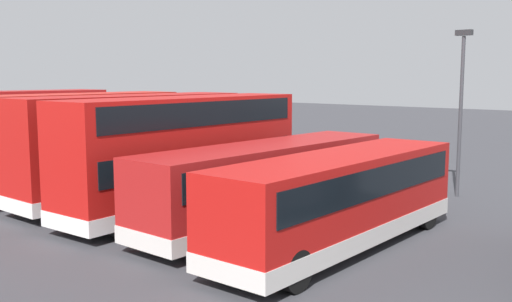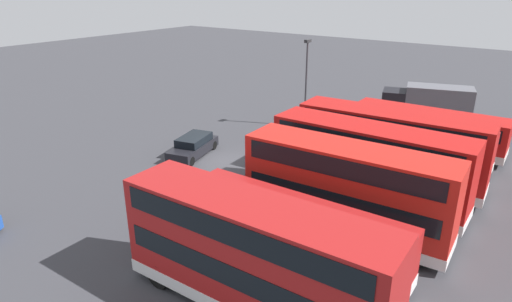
# 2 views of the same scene
# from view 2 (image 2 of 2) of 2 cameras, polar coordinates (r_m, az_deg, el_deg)

# --- Properties ---
(ground_plane) EXTENTS (140.00, 140.00, 0.00)m
(ground_plane) POSITION_cam_2_polar(r_m,az_deg,el_deg) (31.12, -4.66, -1.24)
(ground_plane) COLOR #38383D
(bus_single_deck_near_end) EXTENTS (2.86, 10.85, 2.95)m
(bus_single_deck_near_end) POSITION_cam_2_polar(r_m,az_deg,el_deg) (34.96, 21.22, 2.73)
(bus_single_deck_near_end) COLOR #B71411
(bus_single_deck_near_end) RESTS_ON ground
(bus_single_deck_second) EXTENTS (2.67, 11.45, 2.95)m
(bus_single_deck_second) POSITION_cam_2_polar(r_m,az_deg,el_deg) (31.89, 18.28, 1.40)
(bus_single_deck_second) COLOR #A51919
(bus_single_deck_second) RESTS_ON ground
(bus_double_decker_third) EXTENTS (3.29, 11.38, 4.55)m
(bus_double_decker_third) POSITION_cam_2_polar(r_m,az_deg,el_deg) (28.02, 16.88, 0.66)
(bus_double_decker_third) COLOR #B71411
(bus_double_decker_third) RESTS_ON ground
(bus_double_decker_fourth) EXTENTS (2.76, 10.90, 4.55)m
(bus_double_decker_fourth) POSITION_cam_2_polar(r_m,az_deg,el_deg) (25.03, 14.27, -1.54)
(bus_double_decker_fourth) COLOR #B71411
(bus_double_decker_fourth) RESTS_ON ground
(bus_double_decker_fifth) EXTENTS (3.14, 10.33, 4.55)m
(bus_double_decker_fifth) POSITION_cam_2_polar(r_m,az_deg,el_deg) (21.92, 11.59, -4.67)
(bus_double_decker_fifth) COLOR red
(bus_double_decker_fifth) RESTS_ON ground
(bus_single_deck_sixth) EXTENTS (2.79, 10.41, 2.95)m
(bus_single_deck_sixth) POSITION_cam_2_polar(r_m,az_deg,el_deg) (19.54, 4.57, -10.44)
(bus_single_deck_sixth) COLOR #A51919
(bus_single_deck_sixth) RESTS_ON ground
(bus_double_decker_seventh) EXTENTS (2.89, 10.83, 4.55)m
(bus_double_decker_seventh) POSITION_cam_2_polar(r_m,az_deg,el_deg) (16.63, -0.34, -13.23)
(bus_double_decker_seventh) COLOR #A51919
(bus_double_decker_seventh) RESTS_ON ground
(box_truck_blue) EXTENTS (4.52, 7.90, 3.20)m
(box_truck_blue) POSITION_cam_2_polar(r_m,az_deg,el_deg) (42.17, 21.32, 5.84)
(box_truck_blue) COLOR #595960
(box_truck_blue) RESTS_ON ground
(car_hatchback_silver) EXTENTS (4.88, 2.86, 1.43)m
(car_hatchback_silver) POSITION_cam_2_polar(r_m,az_deg,el_deg) (32.04, -8.10, 0.63)
(car_hatchback_silver) COLOR black
(car_hatchback_silver) RESTS_ON ground
(lamp_post_tall) EXTENTS (0.70, 0.30, 7.34)m
(lamp_post_tall) POSITION_cam_2_polar(r_m,az_deg,el_deg) (37.59, 6.51, 9.56)
(lamp_post_tall) COLOR #38383D
(lamp_post_tall) RESTS_ON ground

